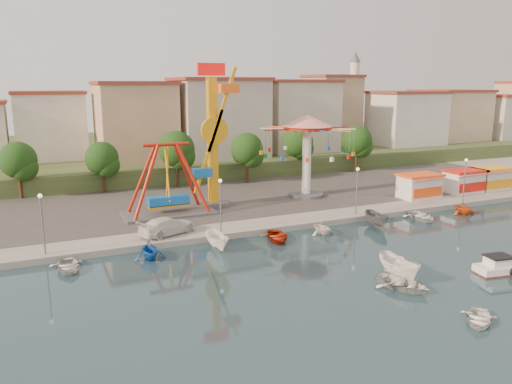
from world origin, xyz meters
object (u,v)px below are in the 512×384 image
cabin_motorboat (502,268)px  van (167,226)px  wave_swinger (307,137)px  skiff (399,268)px  pirate_ship_ride (168,181)px  kamikaze_tower (215,139)px  rowboat_a (403,284)px

cabin_motorboat → van: van is taller
wave_swinger → skiff: 27.56m
pirate_ship_ride → van: size_ratio=1.74×
pirate_ship_ride → wave_swinger: (18.43, 1.56, 3.80)m
pirate_ship_ride → kamikaze_tower: kamikaze_tower is taller
cabin_motorboat → skiff: (-8.35, 2.48, 0.46)m
wave_swinger → skiff: bearing=-104.1°
wave_swinger → rowboat_a: size_ratio=2.81×
kamikaze_tower → skiff: size_ratio=3.59×
kamikaze_tower → skiff: 27.44m
pirate_ship_ride → rowboat_a: bearing=-67.3°
pirate_ship_ride → skiff: 27.21m
pirate_ship_ride → cabin_motorboat: size_ratio=2.07×
cabin_motorboat → skiff: skiff is taller
pirate_ship_ride → skiff: bearing=-63.8°
pirate_ship_ride → skiff: size_ratio=2.18×
pirate_ship_ride → skiff: (11.93, -24.21, -3.51)m
pirate_ship_ride → van: (-2.03, -7.25, -2.96)m
cabin_motorboat → rowboat_a: bearing=-175.0°
cabin_motorboat → skiff: bearing=172.9°
rowboat_a → skiff: skiff is taller
cabin_motorboat → pirate_ship_ride: bearing=136.7°
pirate_ship_ride → cabin_motorboat: (20.28, -26.69, -3.96)m
pirate_ship_ride → rowboat_a: pirate_ship_ride is taller
pirate_ship_ride → cabin_motorboat: pirate_ship_ride is taller
wave_swinger → cabin_motorboat: wave_swinger is taller
cabin_motorboat → van: bearing=148.4°
cabin_motorboat → van: size_ratio=0.84×
skiff → van: size_ratio=0.80×
wave_swinger → cabin_motorboat: size_ratio=2.40×
kamikaze_tower → van: bearing=-132.9°
wave_swinger → van: bearing=-156.7°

